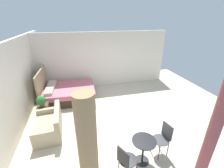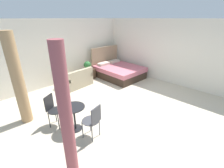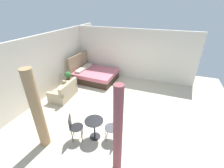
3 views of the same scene
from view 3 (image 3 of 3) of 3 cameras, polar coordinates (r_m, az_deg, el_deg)
name	(u,v)px [view 3 (image 3 of 3)]	position (r m, az deg, el deg)	size (l,w,h in m)	color
ground_plane	(115,104)	(6.79, 1.19, -7.52)	(8.99, 9.67, 0.02)	beige
wall_back	(48,65)	(7.76, -22.81, 6.57)	(8.99, 0.12, 2.77)	silver
wall_right	(133,54)	(8.80, 7.86, 10.85)	(0.12, 6.67, 2.77)	silver
bed	(95,75)	(8.77, -6.46, 3.39)	(1.86, 2.27, 1.40)	#38281E
couch	(64,92)	(7.44, -17.36, -2.91)	(1.36, 0.85, 0.80)	tan
nightstand	(70,83)	(8.31, -15.27, 0.50)	(0.51, 0.37, 0.47)	#473323
potted_plant	(68,75)	(8.04, -16.05, 3.21)	(0.33, 0.33, 0.42)	brown
balcony_table	(94,126)	(5.06, -6.61, -15.16)	(0.59, 0.59, 0.69)	black
cafe_chair_near_window	(74,126)	(5.06, -14.09, -14.79)	(0.56, 0.56, 0.91)	black
cafe_chair_near_couch	(114,126)	(4.91, 0.83, -15.35)	(0.51, 0.51, 0.91)	#3F3F44
curtain_left	(118,133)	(3.73, 2.16, -17.63)	(0.22, 0.22, 2.52)	#994C51
curtain_right	(37,110)	(4.83, -26.14, -8.83)	(0.30, 0.30, 2.52)	tan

